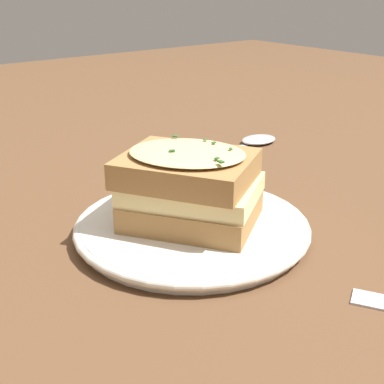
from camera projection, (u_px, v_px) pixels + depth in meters
ground_plane at (223, 232)px, 0.54m from camera, size 2.40×2.40×0.00m
dinner_plate at (192, 227)px, 0.53m from camera, size 0.23×0.23×0.01m
sandwich at (190, 187)px, 0.51m from camera, size 0.15×0.16×0.08m
spoon at (254, 141)px, 0.81m from camera, size 0.17×0.04×0.01m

